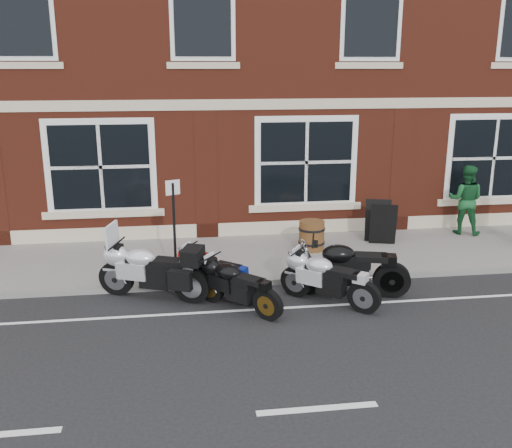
# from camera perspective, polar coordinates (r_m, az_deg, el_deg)

# --- Properties ---
(ground) EXTENTS (80.00, 80.00, 0.00)m
(ground) POSITION_cam_1_polar(r_m,az_deg,el_deg) (10.37, 2.15, -8.89)
(ground) COLOR black
(ground) RESTS_ON ground
(sidewalk) EXTENTS (30.00, 3.00, 0.12)m
(sidewalk) POSITION_cam_1_polar(r_m,az_deg,el_deg) (13.11, -0.11, -3.29)
(sidewalk) COLOR slate
(sidewalk) RESTS_ON ground
(kerb) EXTENTS (30.00, 0.16, 0.12)m
(kerb) POSITION_cam_1_polar(r_m,az_deg,el_deg) (11.64, 0.94, -5.77)
(kerb) COLOR slate
(kerb) RESTS_ON ground
(pub_building) EXTENTS (24.00, 12.00, 12.00)m
(pub_building) POSITION_cam_1_polar(r_m,az_deg,el_deg) (19.94, -3.23, 20.41)
(pub_building) COLOR #612314
(pub_building) RESTS_ON ground
(moto_touring_silver) EXTENTS (2.12, 0.99, 1.47)m
(moto_touring_silver) POSITION_cam_1_polar(r_m,az_deg,el_deg) (10.98, -10.52, -4.38)
(moto_touring_silver) COLOR black
(moto_touring_silver) RESTS_ON ground
(moto_sport_red) EXTENTS (1.55, 1.36, 0.88)m
(moto_sport_red) POSITION_cam_1_polar(r_m,az_deg,el_deg) (10.94, -4.15, -4.75)
(moto_sport_red) COLOR black
(moto_sport_red) RESTS_ON ground
(moto_sport_black) EXTENTS (1.43, 1.45, 0.86)m
(moto_sport_black) POSITION_cam_1_polar(r_m,az_deg,el_deg) (10.32, -1.87, -6.01)
(moto_sport_black) COLOR black
(moto_sport_black) RESTS_ON ground
(moto_sport_silver) EXTENTS (1.60, 1.43, 0.91)m
(moto_sport_silver) POSITION_cam_1_polar(r_m,az_deg,el_deg) (10.65, 7.21, -5.30)
(moto_sport_silver) COLOR black
(moto_sport_silver) RESTS_ON ground
(moto_naked_black) EXTENTS (2.28, 0.72, 1.04)m
(moto_naked_black) POSITION_cam_1_polar(r_m,az_deg,el_deg) (11.07, 9.08, -4.14)
(moto_naked_black) COLOR black
(moto_naked_black) RESTS_ON ground
(pedestrian_right) EXTENTS (1.08, 1.02, 1.77)m
(pedestrian_right) POSITION_cam_1_polar(r_m,az_deg,el_deg) (15.45, 20.22, 2.30)
(pedestrian_right) COLOR #154C24
(pedestrian_right) RESTS_ON sidewalk
(a_board_sign) EXTENTS (0.71, 0.56, 1.03)m
(a_board_sign) POSITION_cam_1_polar(r_m,az_deg,el_deg) (14.11, 12.35, 0.17)
(a_board_sign) COLOR black
(a_board_sign) RESTS_ON sidewalk
(barrel_planter) EXTENTS (0.62, 0.62, 0.69)m
(barrel_planter) POSITION_cam_1_polar(r_m,az_deg,el_deg) (13.39, 5.58, -1.14)
(barrel_planter) COLOR #4D2C14
(barrel_planter) RESTS_ON sidewalk
(parking_sign) EXTENTS (0.28, 0.13, 2.05)m
(parking_sign) POSITION_cam_1_polar(r_m,az_deg,el_deg) (11.29, -8.19, 0.05)
(parking_sign) COLOR black
(parking_sign) RESTS_ON sidewalk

